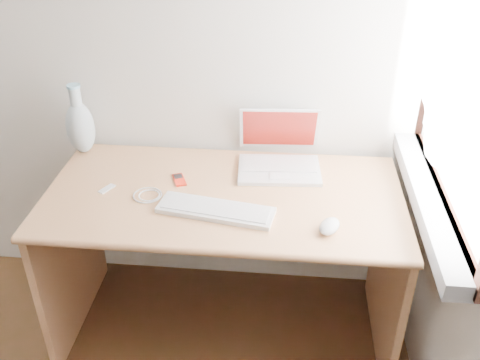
# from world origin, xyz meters

# --- Properties ---
(window) EXTENTS (0.11, 0.99, 1.10)m
(window) POSITION_xyz_m (1.72, 1.30, 1.28)
(window) COLOR white
(window) RESTS_ON right_wall
(desk) EXTENTS (1.36, 0.68, 0.72)m
(desk) POSITION_xyz_m (0.96, 1.46, 0.51)
(desk) COLOR tan
(desk) RESTS_ON floor
(laptop) EXTENTS (0.34, 0.29, 0.22)m
(laptop) POSITION_xyz_m (1.17, 1.60, 0.77)
(laptop) COLOR white
(laptop) RESTS_ON desk
(external_keyboard) EXTENTS (0.44, 0.20, 0.02)m
(external_keyboard) POSITION_xyz_m (0.95, 1.25, 0.73)
(external_keyboard) COLOR white
(external_keyboard) RESTS_ON desk
(mouse) EXTENTS (0.10, 0.12, 0.04)m
(mouse) POSITION_xyz_m (1.35, 1.18, 0.74)
(mouse) COLOR white
(mouse) RESTS_ON desk
(ipod) EXTENTS (0.07, 0.10, 0.01)m
(ipod) POSITION_xyz_m (0.78, 1.45, 0.72)
(ipod) COLOR red
(ipod) RESTS_ON desk
(cable_coil) EXTENTS (0.14, 0.14, 0.01)m
(cable_coil) POSITION_xyz_m (0.68, 1.33, 0.72)
(cable_coil) COLOR white
(cable_coil) RESTS_ON desk
(remote) EXTENTS (0.06, 0.08, 0.01)m
(remote) POSITION_xyz_m (0.51, 1.36, 0.72)
(remote) COLOR white
(remote) RESTS_ON desk
(vase) EXTENTS (0.12, 0.12, 0.31)m
(vase) POSITION_xyz_m (0.32, 1.65, 0.84)
(vase) COLOR silver
(vase) RESTS_ON desk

